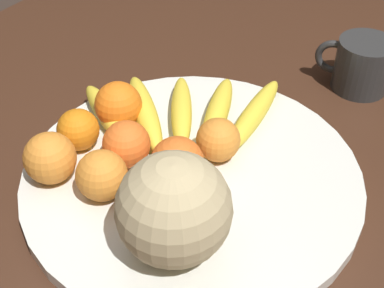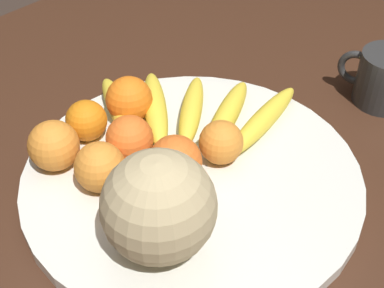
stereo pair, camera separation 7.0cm
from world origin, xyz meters
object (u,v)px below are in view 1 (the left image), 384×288
orange_front_left (126,144)px  orange_top_small (218,140)px  fruit_bowl (192,176)px  orange_back_right (177,163)px  melon (174,209)px  ceramic_mug (362,65)px  produce_tag (109,171)px  kitchen_table (171,196)px  banana_bunch (181,113)px  orange_front_right (118,105)px  orange_back_left (78,130)px  orange_side_extra (50,158)px  orange_mid_center (102,175)px

orange_front_left → orange_top_small: 0.13m
fruit_bowl → orange_back_right: orange_back_right is taller
melon → ceramic_mug: bearing=-5.6°
orange_back_right → produce_tag: orange_back_right is taller
kitchen_table → fruit_bowl: (-0.02, -0.05, 0.09)m
banana_bunch → ceramic_mug: bearing=-68.7°
orange_front_right → produce_tag: bearing=-147.9°
orange_front_right → ceramic_mug: bearing=-37.6°
kitchen_table → orange_front_right: orange_front_right is taller
orange_front_left → orange_back_right: 0.08m
orange_back_left → orange_front_left: bearing=-81.2°
orange_side_extra → banana_bunch: bearing=-20.6°
fruit_bowl → orange_side_extra: (-0.12, 0.15, 0.04)m
orange_top_small → kitchen_table: bearing=111.5°
melon → orange_front_left: bearing=59.4°
orange_front_left → melon: bearing=-120.6°
orange_front_left → orange_side_extra: 0.10m
kitchen_table → orange_front_right: 0.16m
orange_front_left → produce_tag: orange_front_left is taller
melon → orange_back_right: size_ratio=1.85×
fruit_bowl → orange_back_left: bearing=106.1°
orange_front_right → orange_back_left: orange_front_right is taller
orange_side_extra → fruit_bowl: bearing=-52.2°
orange_mid_center → orange_back_left: orange_mid_center is taller
orange_side_extra → ceramic_mug: bearing=-28.3°
kitchen_table → produce_tag: bearing=155.1°
orange_front_left → produce_tag: size_ratio=0.91×
melon → orange_back_right: (0.09, 0.06, -0.03)m
orange_front_left → orange_side_extra: (-0.08, 0.06, 0.00)m
orange_front_right → orange_back_right: same height
fruit_bowl → melon: (-0.12, -0.06, 0.08)m
fruit_bowl → kitchen_table: bearing=70.2°
orange_mid_center → orange_back_left: (0.05, 0.09, -0.00)m
melon → orange_back_right: melon is taller
orange_front_left → orange_mid_center: 0.07m
orange_back_left → orange_side_extra: (-0.07, -0.02, 0.00)m
kitchen_table → orange_back_right: orange_back_right is taller
orange_mid_center → produce_tag: bearing=32.2°
kitchen_table → orange_back_right: bearing=-133.9°
orange_top_small → ceramic_mug: bearing=-16.4°
produce_tag → ceramic_mug: ceramic_mug is taller
fruit_bowl → orange_top_small: size_ratio=7.53×
orange_front_right → fruit_bowl: bearing=-99.4°
orange_mid_center → orange_side_extra: 0.08m
fruit_bowl → orange_front_left: size_ratio=7.05×
orange_back_right → produce_tag: 0.10m
orange_back_left → orange_top_small: (0.09, -0.18, 0.00)m
orange_front_left → ceramic_mug: bearing=-25.9°
orange_front_right → orange_side_extra: 0.14m
melon → orange_side_extra: bearing=89.1°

